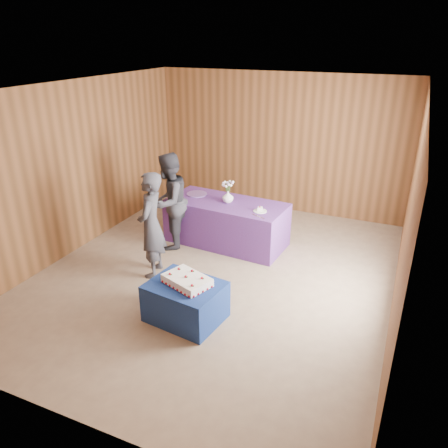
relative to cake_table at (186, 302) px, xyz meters
The scene contains 13 objects.
ground 1.19m from the cake_table, 95.47° to the left, with size 6.00×6.00×0.00m, color gray.
room_shell 1.94m from the cake_table, 95.47° to the left, with size 5.04×6.04×2.72m.
cake_table is the anchor object (origin of this frame).
serving_table 2.26m from the cake_table, 100.10° to the left, with size 2.00×0.90×0.75m, color #593188.
sheet_cake 0.30m from the cake_table, 45.83° to the left, with size 0.69×0.58×0.14m.
vase 2.34m from the cake_table, 99.49° to the left, with size 0.19×0.19×0.20m, color white.
flower_spray 2.40m from the cake_table, 99.49° to the left, with size 0.20×0.20×0.16m.
platter 2.62m from the cake_table, 113.35° to the left, with size 0.35×0.35×0.02m, color #714D9B.
plate 2.13m from the cake_table, 82.90° to the left, with size 0.21×0.21×0.01m, color silver.
cake_slice 2.14m from the cake_table, 82.90° to the left, with size 0.08×0.08×0.09m.
knife 1.94m from the cake_table, 80.87° to the left, with size 0.26×0.02×0.00m, color silver.
guest_left 1.39m from the cake_table, 140.14° to the left, with size 0.58×0.38×1.59m, color #36363F.
guest_right 2.18m from the cake_table, 124.98° to the left, with size 0.79×0.61×1.62m, color #31323B.
Camera 1 is at (2.40, -5.21, 3.35)m, focal length 35.00 mm.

